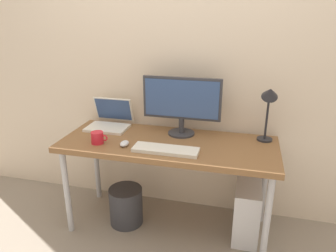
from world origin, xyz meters
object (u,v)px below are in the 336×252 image
Objects in this scene: wastebasket at (126,206)px; keyboard at (166,150)px; monitor at (182,102)px; desk at (168,150)px; desk_lamp at (269,101)px; mouse at (124,144)px; coffee_mug at (98,138)px; laptop at (110,120)px; computer_tower at (247,211)px.

keyboard is at bearing -18.60° from wastebasket.
desk is at bearing -109.48° from monitor.
mouse is (-0.94, -0.31, -0.28)m from desk_lamp.
monitor is 0.66m from coffee_mug.
coffee_mug reaches higher than keyboard.
coffee_mug is at bearing -80.75° from laptop.
mouse is at bearing 1.29° from coffee_mug.
computer_tower is (0.86, 0.18, -0.52)m from mouse.
laptop is at bearing 127.23° from mouse.
desk_lamp is 1.01× the size of computer_tower.
laptop is 0.66m from keyboard.
desk_lamp is (1.20, -0.02, 0.24)m from laptop.
desk is 0.36m from monitor.
computer_tower is at bearing -7.97° from laptop.
keyboard is (-0.64, -0.33, -0.29)m from desk_lamp.
desk_lamp reaches higher than mouse.
coffee_mug reaches higher than desk.
mouse is 0.30× the size of wastebasket.
computer_tower is (0.56, 0.20, -0.52)m from keyboard.
monitor is 1.93× the size of wastebasket.
desk is 3.66× the size of computer_tower.
monitor reaches higher than wastebasket.
coffee_mug is at bearing -170.26° from computer_tower.
mouse is at bearing -52.77° from laptop.
keyboard is 0.69m from wastebasket.
coffee_mug is at bearing -143.62° from wastebasket.
wastebasket is (-0.39, -0.21, -0.82)m from monitor.
mouse reaches higher than wastebasket.
monitor is at bearing -2.02° from laptop.
laptop reaches higher than coffee_mug.
coffee_mug reaches higher than computer_tower.
monitor reaches higher than keyboard.
laptop is 0.42m from mouse.
keyboard is at bearing -1.66° from coffee_mug.
keyboard is (0.03, -0.16, 0.08)m from desk.
desk_lamp is (0.61, 0.00, 0.05)m from monitor.
monitor is at bearing 84.02° from keyboard.
desk is 0.51m from coffee_mug.
wastebasket is (-1.00, -0.21, -0.86)m from desk_lamp.
desk_lamp is at bearing 27.37° from keyboard.
computer_tower is (0.59, 0.03, -0.44)m from desk.
coffee_mug is (-0.53, -0.32, -0.21)m from monitor.
laptop is 0.69m from wastebasket.
desk is 0.18m from keyboard.
laptop is 0.34m from coffee_mug.
monitor is 6.45× the size of mouse.
monitor is at bearing 30.79° from coffee_mug.
laptop is at bearing 160.14° from desk.
monitor is at bearing 165.61° from computer_tower.
keyboard is (0.55, -0.35, -0.04)m from laptop.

